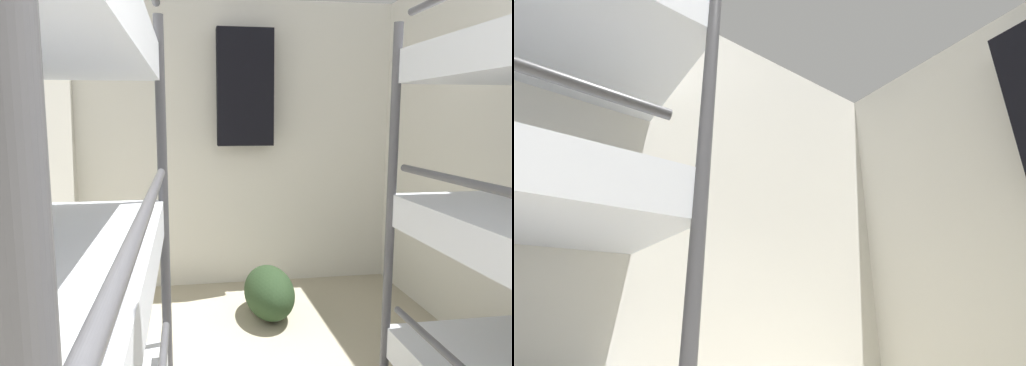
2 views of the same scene
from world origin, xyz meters
The scene contains 3 objects.
wall_back centered at (0.00, 4.05, 1.16)m, with size 2.68×0.06×2.33m.
duffel_bag centered at (0.13, 3.32, 0.17)m, with size 0.35×0.60×0.35m.
hanging_coat centered at (0.04, 3.90, 1.63)m, with size 0.44×0.12×0.90m.
Camera 1 is at (-0.44, 0.30, 1.41)m, focal length 32.00 mm.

